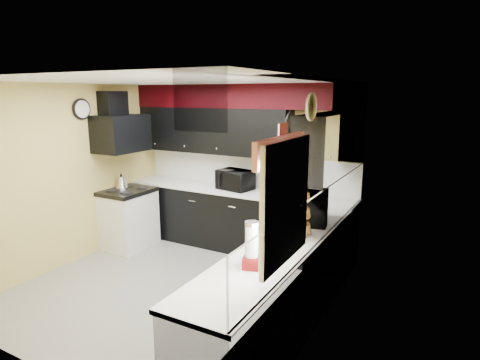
# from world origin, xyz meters

# --- Properties ---
(ground) EXTENTS (3.60, 3.60, 0.00)m
(ground) POSITION_xyz_m (0.00, 0.00, 0.00)
(ground) COLOR gray
(ground) RESTS_ON ground
(wall_back) EXTENTS (3.60, 0.06, 2.50)m
(wall_back) POSITION_xyz_m (0.00, 1.80, 1.25)
(wall_back) COLOR #E0C666
(wall_back) RESTS_ON ground
(wall_right) EXTENTS (0.06, 3.60, 2.50)m
(wall_right) POSITION_xyz_m (1.80, 0.00, 1.25)
(wall_right) COLOR #E0C666
(wall_right) RESTS_ON ground
(wall_left) EXTENTS (0.06, 3.60, 2.50)m
(wall_left) POSITION_xyz_m (-1.80, 0.00, 1.25)
(wall_left) COLOR #E0C666
(wall_left) RESTS_ON ground
(ceiling) EXTENTS (3.60, 3.60, 0.06)m
(ceiling) POSITION_xyz_m (0.00, 0.00, 2.50)
(ceiling) COLOR white
(ceiling) RESTS_ON wall_back
(cab_back) EXTENTS (3.60, 0.60, 0.90)m
(cab_back) POSITION_xyz_m (0.00, 1.50, 0.45)
(cab_back) COLOR black
(cab_back) RESTS_ON ground
(cab_right) EXTENTS (0.60, 3.00, 0.90)m
(cab_right) POSITION_xyz_m (1.50, -0.30, 0.45)
(cab_right) COLOR black
(cab_right) RESTS_ON ground
(counter_back) EXTENTS (3.62, 0.64, 0.04)m
(counter_back) POSITION_xyz_m (0.00, 1.50, 0.92)
(counter_back) COLOR white
(counter_back) RESTS_ON cab_back
(counter_right) EXTENTS (0.64, 3.02, 0.04)m
(counter_right) POSITION_xyz_m (1.50, -0.30, 0.92)
(counter_right) COLOR white
(counter_right) RESTS_ON cab_right
(splash_back) EXTENTS (3.60, 0.02, 0.50)m
(splash_back) POSITION_xyz_m (0.00, 1.79, 1.19)
(splash_back) COLOR white
(splash_back) RESTS_ON counter_back
(splash_right) EXTENTS (0.02, 3.60, 0.50)m
(splash_right) POSITION_xyz_m (1.79, 0.00, 1.19)
(splash_right) COLOR white
(splash_right) RESTS_ON counter_right
(upper_back) EXTENTS (2.60, 0.35, 0.70)m
(upper_back) POSITION_xyz_m (-0.50, 1.62, 1.80)
(upper_back) COLOR black
(upper_back) RESTS_ON wall_back
(upper_right) EXTENTS (0.35, 1.80, 0.70)m
(upper_right) POSITION_xyz_m (1.62, 0.90, 1.80)
(upper_right) COLOR black
(upper_right) RESTS_ON wall_right
(soffit_back) EXTENTS (3.60, 0.36, 0.35)m
(soffit_back) POSITION_xyz_m (0.00, 1.62, 2.33)
(soffit_back) COLOR black
(soffit_back) RESTS_ON wall_back
(soffit_right) EXTENTS (0.36, 3.24, 0.35)m
(soffit_right) POSITION_xyz_m (1.62, -0.18, 2.33)
(soffit_right) COLOR black
(soffit_right) RESTS_ON wall_right
(stove) EXTENTS (0.60, 0.75, 0.86)m
(stove) POSITION_xyz_m (-1.50, 0.75, 0.43)
(stove) COLOR white
(stove) RESTS_ON ground
(cooktop) EXTENTS (0.62, 0.77, 0.06)m
(cooktop) POSITION_xyz_m (-1.50, 0.75, 0.89)
(cooktop) COLOR black
(cooktop) RESTS_ON stove
(hood) EXTENTS (0.50, 0.78, 0.55)m
(hood) POSITION_xyz_m (-1.55, 0.75, 1.78)
(hood) COLOR black
(hood) RESTS_ON wall_left
(hood_duct) EXTENTS (0.24, 0.40, 0.40)m
(hood_duct) POSITION_xyz_m (-1.68, 0.75, 2.20)
(hood_duct) COLOR black
(hood_duct) RESTS_ON wall_left
(window) EXTENTS (0.03, 0.86, 0.96)m
(window) POSITION_xyz_m (1.79, -0.90, 1.55)
(window) COLOR white
(window) RESTS_ON wall_right
(valance) EXTENTS (0.04, 0.88, 0.20)m
(valance) POSITION_xyz_m (1.73, -0.90, 1.95)
(valance) COLOR red
(valance) RESTS_ON wall_right
(pan_top) EXTENTS (0.03, 0.22, 0.40)m
(pan_top) POSITION_xyz_m (0.82, 1.55, 2.00)
(pan_top) COLOR black
(pan_top) RESTS_ON upper_back
(pan_mid) EXTENTS (0.03, 0.28, 0.46)m
(pan_mid) POSITION_xyz_m (0.82, 1.42, 1.75)
(pan_mid) COLOR black
(pan_mid) RESTS_ON upper_back
(pan_low) EXTENTS (0.03, 0.24, 0.42)m
(pan_low) POSITION_xyz_m (0.82, 1.68, 1.72)
(pan_low) COLOR black
(pan_low) RESTS_ON upper_back
(cut_board) EXTENTS (0.03, 0.26, 0.35)m
(cut_board) POSITION_xyz_m (0.83, 1.30, 1.80)
(cut_board) COLOR white
(cut_board) RESTS_ON upper_back
(baskets) EXTENTS (0.27, 0.27, 0.50)m
(baskets) POSITION_xyz_m (1.52, 0.05, 1.18)
(baskets) COLOR brown
(baskets) RESTS_ON upper_right
(clock) EXTENTS (0.03, 0.30, 0.30)m
(clock) POSITION_xyz_m (-1.77, 0.25, 2.15)
(clock) COLOR black
(clock) RESTS_ON wall_left
(deco_plate) EXTENTS (0.03, 0.24, 0.24)m
(deco_plate) POSITION_xyz_m (1.77, -0.35, 2.25)
(deco_plate) COLOR white
(deco_plate) RESTS_ON wall_right
(toaster_oven) EXTENTS (0.57, 0.50, 0.30)m
(toaster_oven) POSITION_xyz_m (-0.02, 1.49, 1.09)
(toaster_oven) COLOR black
(toaster_oven) RESTS_ON counter_back
(microwave) EXTENTS (0.55, 0.68, 0.33)m
(microwave) POSITION_xyz_m (1.49, 0.54, 1.10)
(microwave) COLOR black
(microwave) RESTS_ON counter_right
(utensil_crock) EXTENTS (0.17, 0.17, 0.15)m
(utensil_crock) POSITION_xyz_m (0.60, 1.54, 1.01)
(utensil_crock) COLOR silver
(utensil_crock) RESTS_ON counter_back
(knife_block) EXTENTS (0.13, 0.15, 0.20)m
(knife_block) POSITION_xyz_m (0.99, 1.51, 1.04)
(knife_block) COLOR black
(knife_block) RESTS_ON counter_back
(kettle) EXTENTS (0.25, 0.25, 0.17)m
(kettle) POSITION_xyz_m (-1.68, 0.82, 1.01)
(kettle) COLOR silver
(kettle) RESTS_ON cooktop
(dispenser_a) EXTENTS (0.18, 0.18, 0.38)m
(dispenser_a) POSITION_xyz_m (1.47, -0.52, 1.13)
(dispenser_a) COLOR #570103
(dispenser_a) RESTS_ON counter_right
(dispenser_b) EXTENTS (0.17, 0.17, 0.37)m
(dispenser_b) POSITION_xyz_m (1.49, -0.90, 1.13)
(dispenser_b) COLOR #630C05
(dispenser_b) RESTS_ON counter_right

